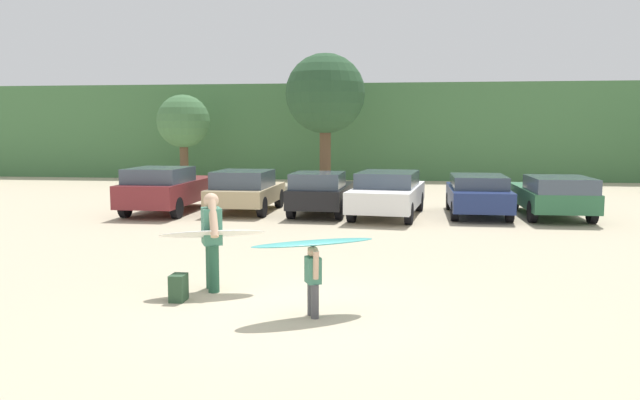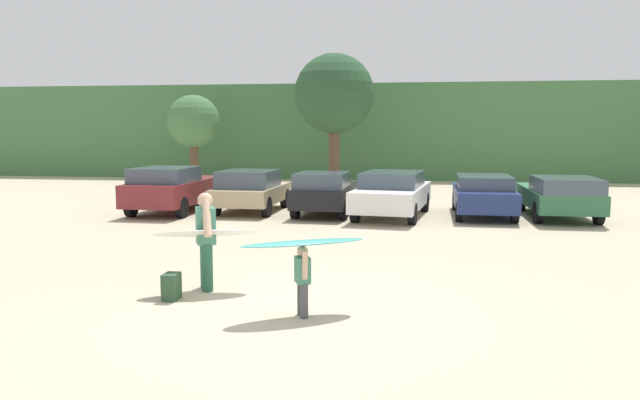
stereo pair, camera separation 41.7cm
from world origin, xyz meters
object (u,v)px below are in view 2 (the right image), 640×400
object	(u,v)px
parked_car_tan	(251,190)
parked_car_white	(392,193)
parked_car_navy	(483,194)
person_adult	(206,235)
surfboard_teal	(303,243)
parked_car_black	(326,192)
surfboard_white	(207,233)
parked_car_maroon	(173,188)
person_child	(303,277)
parked_car_forest_green	(559,195)
backpack_dropped	(171,287)

from	to	relation	value
parked_car_tan	parked_car_white	size ratio (longest dim) A/B	0.79
parked_car_navy	person_adult	distance (m)	11.98
person_adult	surfboard_teal	size ratio (longest dim) A/B	0.87
parked_car_black	parked_car_tan	bearing A→B (deg)	85.83
parked_car_white	parked_car_tan	bearing A→B (deg)	92.27
parked_car_tan	surfboard_white	bearing A→B (deg)	-167.66
parked_car_tan	person_adult	bearing A→B (deg)	-167.85
parked_car_navy	parked_car_white	bearing A→B (deg)	101.92
parked_car_maroon	person_child	world-z (taller)	parked_car_maroon
parked_car_tan	parked_car_white	bearing A→B (deg)	-93.74
parked_car_forest_green	backpack_dropped	xyz separation A→B (m)	(-8.58, -11.07, -0.52)
parked_car_forest_green	parked_car_maroon	bearing A→B (deg)	91.70
person_adult	parked_car_navy	bearing A→B (deg)	-143.83
parked_car_white	surfboard_white	xyz separation A→B (m)	(-2.85, -10.03, 0.26)
surfboard_white	parked_car_maroon	bearing A→B (deg)	-84.69
person_adult	backpack_dropped	distance (m)	1.13
parked_car_forest_green	person_adult	distance (m)	13.19
parked_car_navy	backpack_dropped	size ratio (longest dim) A/B	9.44
parked_car_white	parked_car_forest_green	xyz separation A→B (m)	(5.30, 0.43, -0.04)
parked_car_navy	surfboard_white	bearing A→B (deg)	152.47
parked_car_tan	person_child	size ratio (longest dim) A/B	3.60
parked_car_tan	parked_car_forest_green	xyz separation A→B (m)	(10.17, -0.01, -0.02)
parked_car_maroon	parked_car_white	xyz separation A→B (m)	(7.52, -0.03, -0.04)
parked_car_black	parked_car_navy	xyz separation A→B (m)	(5.17, 0.41, -0.03)
parked_car_white	parked_car_maroon	bearing A→B (deg)	97.22
parked_car_forest_green	backpack_dropped	bearing A→B (deg)	142.16
parked_car_black	surfboard_teal	size ratio (longest dim) A/B	2.04
parked_car_black	surfboard_white	distance (m)	10.20
person_adult	parked_car_tan	bearing A→B (deg)	-103.82
parked_car_black	parked_car_forest_green	xyz separation A→B (m)	(7.52, 0.28, -0.01)
parked_car_tan	person_child	world-z (taller)	parked_car_tan
parked_car_white	surfboard_white	world-z (taller)	parked_car_white
parked_car_white	backpack_dropped	xyz separation A→B (m)	(-3.28, -10.64, -0.56)
parked_car_white	backpack_dropped	distance (m)	11.15
surfboard_teal	backpack_dropped	world-z (taller)	surfboard_teal
parked_car_navy	person_child	bearing A→B (deg)	163.01
parked_car_tan	surfboard_white	distance (m)	10.67
person_child	surfboard_white	distance (m)	2.31
parked_car_forest_green	backpack_dropped	distance (m)	14.01
parked_car_white	person_child	bearing A→B (deg)	-177.25
person_child	parked_car_white	bearing A→B (deg)	-119.23
parked_car_maroon	parked_car_navy	xyz separation A→B (m)	(10.47, 0.53, -0.10)
parked_car_white	parked_car_navy	size ratio (longest dim) A/B	1.17
parked_car_black	backpack_dropped	xyz separation A→B (m)	(-1.05, -10.79, -0.53)
parked_car_black	parked_car_navy	size ratio (longest dim) A/B	0.96
person_adult	person_child	bearing A→B (deg)	121.37
parked_car_maroon	person_adult	world-z (taller)	person_adult
surfboard_teal	backpack_dropped	bearing A→B (deg)	-40.96
parked_car_white	surfboard_white	distance (m)	10.43
person_child	backpack_dropped	distance (m)	2.46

